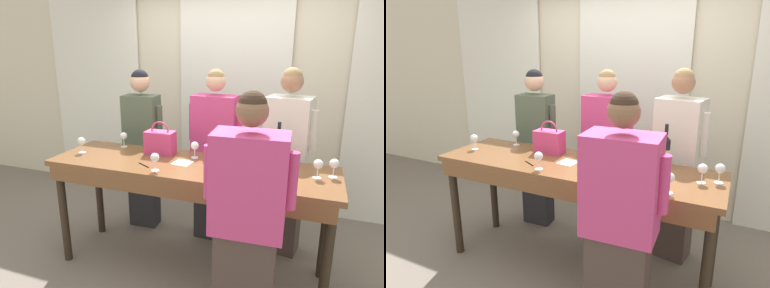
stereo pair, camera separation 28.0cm
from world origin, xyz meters
TOP-DOWN VIEW (x-y plane):
  - ground_plane at (0.00, 0.00)m, footprint 18.00×18.00m
  - wall_back at (0.00, 1.52)m, footprint 12.00×0.06m
  - curtain_panel_left at (-1.87, 1.46)m, footprint 1.29×0.03m
  - curtain_panel_center at (0.00, 1.46)m, footprint 1.29×0.03m
  - tasting_bar at (0.00, -0.03)m, footprint 2.34×0.68m
  - wine_bottle at (0.67, 0.27)m, footprint 0.08×0.08m
  - handbag at (-0.34, 0.18)m, footprint 0.26×0.15m
  - wine_glass_front_left at (0.81, -0.25)m, footprint 0.07×0.07m
  - wine_glass_front_mid at (-0.01, 0.17)m, footprint 0.07×0.07m
  - wine_glass_front_right at (0.98, 0.03)m, footprint 0.07×0.07m
  - wine_glass_center_left at (-0.75, 0.25)m, footprint 0.07×0.07m
  - wine_glass_center_mid at (-0.19, -0.24)m, footprint 0.07×0.07m
  - wine_glass_center_right at (1.09, 0.08)m, footprint 0.07×0.07m
  - wine_glass_back_left at (-1.01, -0.04)m, footprint 0.07×0.07m
  - napkin at (-0.06, 0.00)m, footprint 0.16×0.16m
  - pen at (-0.33, -0.16)m, footprint 0.13×0.08m
  - guest_olive_jacket at (-0.74, 0.58)m, footprint 0.47×0.22m
  - guest_pink_top at (0.05, 0.58)m, footprint 0.54×0.25m
  - guest_cream_sweater at (0.72, 0.58)m, footprint 0.50×0.33m
  - host_pouring at (0.59, -0.57)m, footprint 0.56×0.29m

SIDE VIEW (x-z plane):
  - ground_plane at x=0.00m, z-range 0.00..0.00m
  - host_pouring at x=0.59m, z-range 0.00..1.67m
  - tasting_bar at x=0.00m, z-range 0.37..1.34m
  - guest_pink_top at x=0.05m, z-range 0.01..1.72m
  - guest_cream_sweater at x=0.72m, z-range 0.01..1.75m
  - guest_olive_jacket at x=-0.74m, z-range 0.04..1.72m
  - napkin at x=-0.06m, z-range 0.98..0.98m
  - pen at x=-0.33m, z-range 0.98..0.98m
  - wine_glass_front_mid at x=-0.01m, z-range 1.01..1.15m
  - wine_glass_back_left at x=-1.01m, z-range 1.01..1.15m
  - wine_glass_front_left at x=0.81m, z-range 1.01..1.15m
  - wine_glass_front_right at x=0.98m, z-range 1.01..1.15m
  - wine_glass_center_left at x=-0.75m, z-range 1.01..1.15m
  - wine_glass_center_mid at x=-0.19m, z-range 1.01..1.15m
  - wine_glass_center_right at x=1.09m, z-range 1.01..1.15m
  - handbag at x=-0.34m, z-range 0.94..1.23m
  - wine_bottle at x=0.67m, z-range 0.93..1.27m
  - curtain_panel_left at x=-1.87m, z-range 0.00..2.69m
  - curtain_panel_center at x=0.00m, z-range 0.00..2.69m
  - wall_back at x=0.00m, z-range 0.00..2.80m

